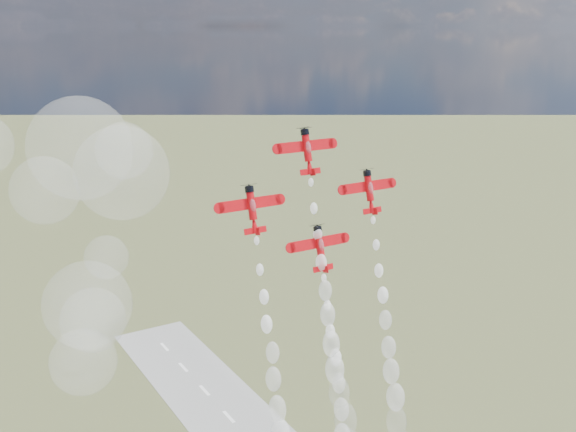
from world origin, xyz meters
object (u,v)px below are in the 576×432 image
Objects in this scene: plane_right at (369,190)px; plane_slot at (320,247)px; plane_lead at (307,150)px; plane_left at (252,208)px.

plane_slot is at bearing -169.75° from plane_right.
plane_lead is at bearing 169.75° from plane_right.
plane_left is 1.00× the size of plane_right.
plane_lead reaches higher than plane_slot.
plane_left is at bearing 180.00° from plane_right.
plane_lead is 1.00× the size of plane_left.
plane_lead reaches higher than plane_right.
plane_left reaches higher than plane_slot.
plane_slot is (14.12, -2.55, -9.55)m from plane_left.
plane_right is (14.12, -2.55, -9.55)m from plane_lead.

